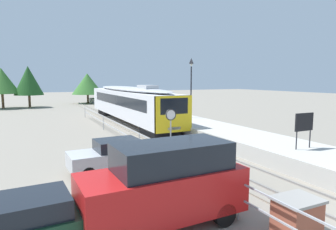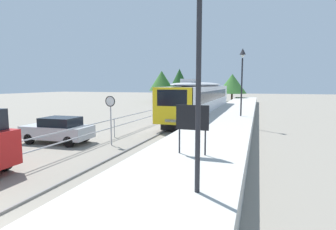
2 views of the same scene
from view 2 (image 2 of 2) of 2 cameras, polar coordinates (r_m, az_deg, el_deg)
ground_plane at (r=26.81m, az=-0.02°, el=-0.82°), size 160.00×160.00×0.00m
track_rails at (r=26.00m, az=6.25°, el=-1.01°), size 3.20×60.00×0.14m
commuter_train at (r=27.62m, az=7.13°, el=3.82°), size 2.82×19.97×3.74m
station_platform at (r=25.46m, az=13.42°, el=-0.37°), size 3.90×60.00×0.90m
platform_lamp_near_end at (r=6.25m, az=6.64°, el=17.46°), size 0.34×0.34×5.35m
platform_lamp_mid_platform at (r=22.23m, az=15.51°, el=9.37°), size 0.34×0.34×5.35m
platform_notice_board at (r=9.67m, az=5.21°, el=-0.90°), size 1.20×0.08×1.80m
speed_limit_sign at (r=15.27m, az=-12.16°, el=1.47°), size 0.61×0.10×2.81m
carpark_fence at (r=17.74m, az=-11.38°, el=-1.78°), size 0.06×36.06×1.25m
parked_hatchback_silver at (r=16.99m, az=-22.34°, el=-2.91°), size 4.08×1.96×1.53m
tree_behind_carpark at (r=52.68m, az=-1.36°, el=7.31°), size 4.94×4.94×6.06m
tree_behind_station_far at (r=53.12m, az=13.51°, el=6.49°), size 5.49×5.49×5.43m
tree_distant_left at (r=51.47m, az=2.44°, el=7.34°), size 4.32×4.32×6.40m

